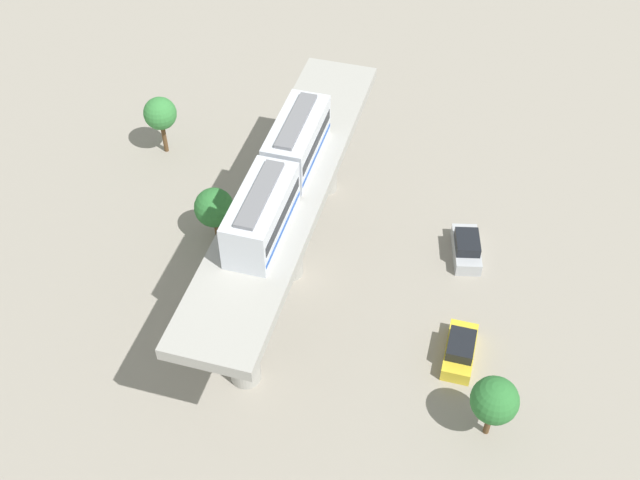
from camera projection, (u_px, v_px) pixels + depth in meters
name	position (u px, v px, depth m)	size (l,w,h in m)	color
ground_plane	(290.00, 272.00, 54.57)	(120.00, 120.00, 0.00)	gray
viaduct	(287.00, 208.00, 50.15)	(5.20, 28.00, 8.26)	#A8A59E
train	(280.00, 176.00, 46.83)	(2.64, 13.55, 3.24)	silver
parked_car_silver	(466.00, 248.00, 55.18)	(2.72, 4.50, 1.76)	#B2B5BA
parked_car_yellow	(460.00, 350.00, 48.98)	(1.85, 4.22, 1.76)	yellow
tree_near_viaduct	(214.00, 208.00, 54.90)	(2.83, 2.83, 4.34)	brown
tree_mid_lot	(160.00, 114.00, 61.23)	(2.61, 2.61, 5.04)	brown
tree_far_corner	(495.00, 401.00, 43.43)	(2.76, 2.76, 4.71)	brown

